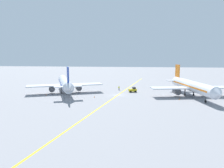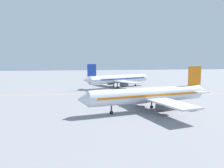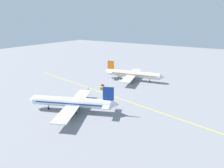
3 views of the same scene
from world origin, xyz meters
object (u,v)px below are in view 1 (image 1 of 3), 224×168
object	(u,v)px
airplane_adjacent_stand	(65,83)
traffic_cone_by_wingtip	(173,90)
traffic_cone_mid_apron	(179,99)
traffic_cone_far_edge	(46,95)
airplane_at_gate	(192,86)
ground_crew_worker	(119,88)
baggage_tug_white	(133,90)
traffic_cone_near_nose	(94,97)

from	to	relation	value
airplane_adjacent_stand	traffic_cone_by_wingtip	world-z (taller)	airplane_adjacent_stand
traffic_cone_mid_apron	traffic_cone_far_edge	distance (m)	46.08
airplane_at_gate	ground_crew_worker	size ratio (longest dim) A/B	21.02
baggage_tug_white	traffic_cone_near_nose	distance (m)	18.24
ground_crew_worker	traffic_cone_near_nose	bearing A→B (deg)	69.34
baggage_tug_white	traffic_cone_near_nose	size ratio (longest dim) A/B	6.07
traffic_cone_mid_apron	baggage_tug_white	bearing A→B (deg)	-40.70
airplane_adjacent_stand	traffic_cone_mid_apron	world-z (taller)	airplane_adjacent_stand
baggage_tug_white	traffic_cone_far_edge	bearing A→B (deg)	20.09
airplane_adjacent_stand	ground_crew_worker	world-z (taller)	airplane_adjacent_stand
airplane_adjacent_stand	traffic_cone_mid_apron	xyz separation A→B (m)	(-41.18, 8.46, -3.43)
airplane_at_gate	airplane_adjacent_stand	xyz separation A→B (m)	(46.25, -2.12, 0.00)
baggage_tug_white	ground_crew_worker	size ratio (longest dim) A/B	1.99
baggage_tug_white	traffic_cone_near_nose	xyz separation A→B (m)	(12.57, 13.20, -0.63)
traffic_cone_by_wingtip	traffic_cone_far_edge	bearing A→B (deg)	21.04
ground_crew_worker	traffic_cone_by_wingtip	world-z (taller)	ground_crew_worker
airplane_at_gate	airplane_adjacent_stand	distance (m)	46.30
baggage_tug_white	airplane_adjacent_stand	bearing A→B (deg)	10.56
airplane_adjacent_stand	traffic_cone_far_edge	xyz separation A→B (m)	(4.85, 6.39, -3.43)
airplane_adjacent_stand	traffic_cone_by_wingtip	bearing A→B (deg)	-164.53
traffic_cone_mid_apron	ground_crew_worker	bearing A→B (deg)	-39.68
ground_crew_worker	traffic_cone_near_nose	size ratio (longest dim) A/B	3.05
traffic_cone_far_edge	ground_crew_worker	bearing A→B (deg)	-147.65
baggage_tug_white	traffic_cone_near_nose	bearing A→B (deg)	46.39
airplane_at_gate	ground_crew_worker	world-z (taller)	airplane_at_gate
airplane_adjacent_stand	baggage_tug_white	world-z (taller)	airplane_adjacent_stand
traffic_cone_mid_apron	traffic_cone_by_wingtip	xyz separation A→B (m)	(-0.75, -20.07, 0.00)
airplane_adjacent_stand	ground_crew_worker	bearing A→B (deg)	-155.02
airplane_at_gate	traffic_cone_by_wingtip	bearing A→B (deg)	-72.55
traffic_cone_near_nose	traffic_cone_by_wingtip	bearing A→B (deg)	-145.17
traffic_cone_near_nose	traffic_cone_far_edge	world-z (taller)	same
airplane_at_gate	airplane_adjacent_stand	world-z (taller)	same
baggage_tug_white	airplane_at_gate	bearing A→B (deg)	161.32
airplane_at_gate	traffic_cone_far_edge	xyz separation A→B (m)	(51.10, 4.27, -3.43)
airplane_adjacent_stand	traffic_cone_mid_apron	size ratio (longest dim) A/B	61.30
airplane_at_gate	traffic_cone_mid_apron	size ratio (longest dim) A/B	64.20
ground_crew_worker	traffic_cone_far_edge	distance (m)	29.23
ground_crew_worker	traffic_cone_far_edge	xyz separation A→B (m)	(24.69, 15.64, -0.63)
traffic_cone_near_nose	airplane_adjacent_stand	bearing A→B (deg)	-32.48
airplane_at_gate	baggage_tug_white	bearing A→B (deg)	-18.68
baggage_tug_white	traffic_cone_near_nose	world-z (taller)	baggage_tug_white
traffic_cone_near_nose	traffic_cone_mid_apron	bearing A→B (deg)	179.86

